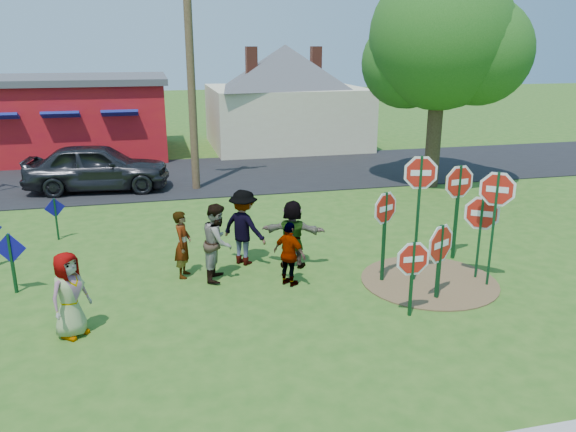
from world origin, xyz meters
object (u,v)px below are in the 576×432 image
Objects in this scene: stop_sign_d at (459,189)px; suv at (98,167)px; stop_sign_a at (413,264)px; leafy_tree at (444,45)px; person_a at (69,295)px; stop_sign_c at (496,203)px; utility_pole at (190,53)px; person_b at (183,244)px; stop_sign_b at (420,186)px.

stop_sign_d reaches higher than suv.
leafy_tree is (5.82, 10.13, 4.20)m from stop_sign_a.
stop_sign_a is 6.71m from person_a.
stop_sign_a is 1.02× the size of person_a.
stop_sign_c reaches higher than suv.
leafy_tree reaches higher than person_a.
leafy_tree is at bearing -11.11° from person_a.
stop_sign_d is (2.53, 2.75, 0.73)m from stop_sign_a.
person_b is at bearing -96.63° from utility_pole.
stop_sign_c is 7.27m from person_b.
stop_sign_b is 13.39m from suv.
stop_sign_d is at bearing -56.67° from utility_pole.
person_a is at bearing -142.57° from stop_sign_c.
person_a is at bearing -176.41° from stop_sign_d.
leafy_tree is (10.22, 6.94, 4.53)m from person_b.
person_b is 0.20× the size of leafy_tree.
stop_sign_d is at bearing 47.41° from stop_sign_b.
person_a is 1.03× the size of person_b.
person_a is 0.32× the size of suv.
stop_sign_b reaches higher than stop_sign_c.
stop_sign_c is at bearing -9.92° from stop_sign_b.
suv is 0.55× the size of utility_pole.
person_a is (-9.09, -0.21, -1.15)m from stop_sign_c.
stop_sign_c reaches higher than person_b.
person_b is (-6.83, 2.21, -1.18)m from stop_sign_c.
utility_pole reaches higher than person_a.
stop_sign_d reaches higher than person_a.
stop_sign_b is 0.60× the size of suv.
leafy_tree is (12.86, -2.23, 4.41)m from suv.
utility_pole reaches higher than stop_sign_d.
stop_sign_d is 0.27× the size of utility_pole.
leafy_tree is at bearing 57.40° from stop_sign_d.
person_a is 3.31m from person_b.
stop_sign_a is 0.21× the size of leafy_tree.
stop_sign_b is 7.74m from person_a.
utility_pole is at bearing 126.72° from stop_sign_b.
stop_sign_a is at bearing -104.45° from stop_sign_b.
stop_sign_c is 0.54× the size of suv.
stop_sign_c is 1.78m from stop_sign_d.
leafy_tree is at bearing -39.81° from person_b.
leafy_tree reaches higher than stop_sign_b.
suv reaches higher than person_b.
stop_sign_d is at bearing -35.81° from person_a.
person_b is 0.17× the size of utility_pole.
suv is at bearing 120.11° from stop_sign_a.
utility_pole reaches higher than suv.
suv is at bearing 170.83° from utility_pole.
stop_sign_c is 10.32m from leafy_tree.
leafy_tree is at bearing 105.73° from stop_sign_c.
suv is at bearing 126.30° from stop_sign_d.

